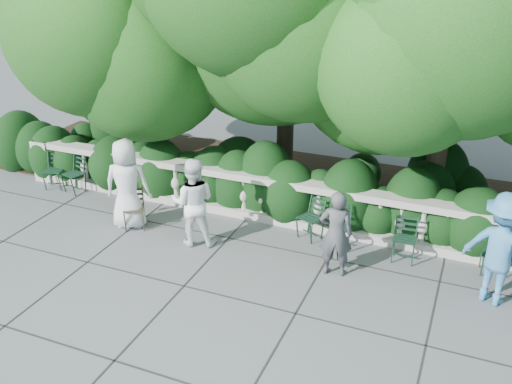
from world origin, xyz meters
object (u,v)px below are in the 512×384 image
at_px(chair_a, 54,190).
at_px(chair_b, 71,194).
at_px(person_casual_man, 193,202).
at_px(chair_f, 491,277).
at_px(chair_e, 401,264).
at_px(person_older_blue, 501,249).
at_px(chair_d, 338,252).
at_px(person_woman_grey, 336,234).
at_px(person_businessman, 127,184).
at_px(chair_c, 304,241).
at_px(chair_weathered, 135,231).

bearing_deg(chair_a, chair_b, -18.61).
bearing_deg(person_casual_man, chair_f, 169.71).
distance_m(chair_e, person_casual_man, 3.98).
bearing_deg(chair_a, chair_e, -18.41).
distance_m(person_casual_man, person_older_blue, 5.36).
relative_size(chair_d, person_woman_grey, 0.53).
bearing_deg(person_businessman, person_older_blue, 163.76).
distance_m(chair_a, chair_d, 6.83).
bearing_deg(chair_f, person_businessman, -179.74).
height_order(chair_b, chair_d, same).
relative_size(chair_c, person_businessman, 0.45).
bearing_deg(chair_d, chair_a, 165.81).
height_order(person_businessman, person_casual_man, person_businessman).
distance_m(chair_e, person_woman_grey, 1.52).
height_order(chair_c, person_woman_grey, person_woman_grey).
bearing_deg(chair_weathered, chair_d, -19.20).
bearing_deg(chair_b, person_older_blue, 10.39).
height_order(chair_b, chair_e, same).
xyz_separation_m(chair_a, chair_d, (6.83, -0.17, 0.00)).
xyz_separation_m(chair_e, person_woman_grey, (-1.06, -0.74, 0.79)).
bearing_deg(chair_f, chair_c, 173.91).
relative_size(chair_f, chair_weathered, 1.00).
height_order(chair_b, chair_weathered, same).
bearing_deg(chair_d, person_businessman, 175.58).
bearing_deg(chair_e, chair_a, 174.63).
xyz_separation_m(chair_d, person_older_blue, (2.72, -0.55, 0.96)).
bearing_deg(chair_e, chair_c, 170.92).
bearing_deg(chair_e, person_older_blue, -23.36).
bearing_deg(person_businessman, chair_e, 169.65).
bearing_deg(chair_weathered, chair_f, -22.30).
distance_m(chair_e, person_older_blue, 1.89).
xyz_separation_m(person_businessman, person_woman_grey, (4.29, -0.14, -0.14)).
bearing_deg(person_businessman, chair_c, 175.74).
xyz_separation_m(chair_d, chair_f, (2.69, 0.16, 0.00)).
height_order(chair_e, person_businessman, person_businessman).
bearing_deg(chair_b, person_casual_man, 1.38).
relative_size(chair_c, chair_e, 1.00).
distance_m(chair_b, chair_e, 7.52).
bearing_deg(person_casual_man, chair_e, 170.91).
xyz_separation_m(chair_a, chair_weathered, (2.86, -0.96, 0.00)).
xyz_separation_m(chair_weathered, person_woman_grey, (4.08, 0.04, 0.79)).
distance_m(chair_d, chair_e, 1.18).
relative_size(chair_weathered, person_older_blue, 0.44).
bearing_deg(chair_b, person_woman_grey, 6.83).
xyz_separation_m(person_woman_grey, person_older_blue, (2.60, 0.20, 0.16)).
distance_m(chair_a, chair_e, 8.01).
distance_m(chair_weathered, person_older_blue, 6.76).
distance_m(chair_a, person_businessman, 2.92).
relative_size(person_casual_man, person_older_blue, 0.91).
relative_size(chair_f, person_businessman, 0.45).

